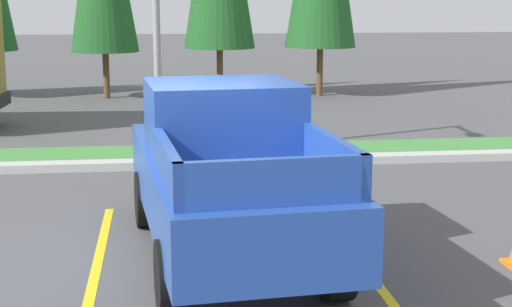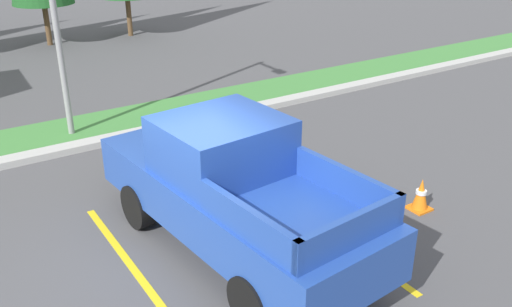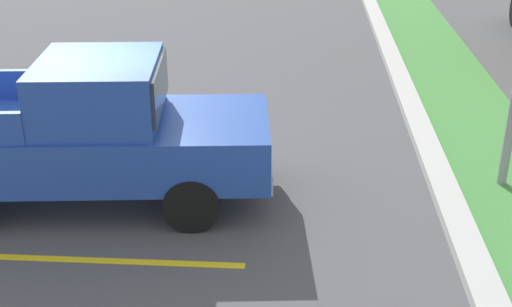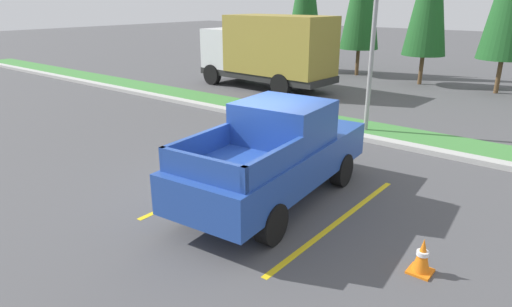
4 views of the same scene
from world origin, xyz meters
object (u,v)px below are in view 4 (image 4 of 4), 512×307
Objects in this scene: pickup_truck_main at (277,154)px; street_light at (373,13)px; traffic_cone at (422,256)px; cargo_truck_distant at (268,49)px.

pickup_truck_main is 0.85× the size of street_light.
traffic_cone is (4.18, -6.64, -3.40)m from street_light.
cargo_truck_distant reaches higher than pickup_truck_main.
traffic_cone is at bearing -57.83° from street_light.
pickup_truck_main is 8.96× the size of traffic_cone.
street_light is 10.50× the size of traffic_cone.
pickup_truck_main is 6.49m from street_light.
street_light is (6.98, -4.11, 1.84)m from cargo_truck_distant.
traffic_cone is at bearing -12.83° from pickup_truck_main.
cargo_truck_distant is 15.58m from traffic_cone.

